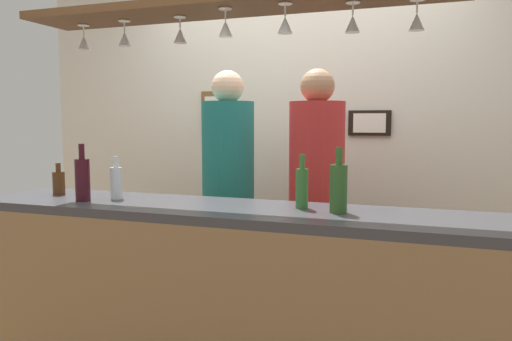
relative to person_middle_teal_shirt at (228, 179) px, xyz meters
name	(u,v)px	position (x,y,z in m)	size (l,w,h in m)	color
back_wall	(300,141)	(0.30, 0.69, 0.22)	(4.40, 0.06, 2.60)	silver
bar_counter	(213,284)	(0.30, -0.92, -0.38)	(2.70, 0.55, 1.04)	#38383D
overhead_glass_rack	(228,6)	(0.30, -0.71, 0.93)	(2.20, 0.36, 0.04)	brown
hanging_wineglass_far_left	(84,42)	(-0.58, -0.65, 0.81)	(0.07, 0.07, 0.13)	silver
hanging_wineglass_left	(125,38)	(-0.30, -0.68, 0.81)	(0.07, 0.07, 0.13)	silver
hanging_wineglass_center_left	(180,35)	(0.02, -0.67, 0.81)	(0.07, 0.07, 0.13)	silver
hanging_wineglass_center	(226,28)	(0.31, -0.77, 0.81)	(0.07, 0.07, 0.13)	silver
hanging_wineglass_center_right	(285,24)	(0.60, -0.77, 0.81)	(0.07, 0.07, 0.13)	silver
hanging_wineglass_right	(353,23)	(0.90, -0.69, 0.81)	(0.07, 0.07, 0.13)	silver
hanging_wineglass_far_right	(417,21)	(1.17, -0.64, 0.81)	(0.07, 0.07, 0.13)	silver
person_middle_teal_shirt	(228,179)	(0.00, 0.00, 0.00)	(0.34, 0.34, 1.78)	#2D334C
person_right_red_shirt	(316,183)	(0.59, 0.00, -0.01)	(0.34, 0.34, 1.77)	#2D334C
bottle_soda_clear	(116,182)	(-0.34, -0.74, 0.05)	(0.06, 0.06, 0.23)	silver
bottle_champagne_green	(339,187)	(0.85, -0.74, 0.08)	(0.08, 0.08, 0.30)	#2D5623
bottle_beer_green_import	(302,187)	(0.67, -0.68, 0.06)	(0.06, 0.06, 0.26)	#336B2D
bottle_wine_dark_red	(83,179)	(-0.47, -0.85, 0.08)	(0.08, 0.08, 0.30)	#380F19
bottle_beer_brown_stubby	(59,182)	(-0.75, -0.71, 0.03)	(0.07, 0.07, 0.18)	#512D14
picture_frame_lower_pair	(369,123)	(0.83, 0.64, 0.36)	(0.30, 0.02, 0.18)	black
picture_frame_caricature	(217,113)	(-0.36, 0.64, 0.44)	(0.26, 0.02, 0.34)	brown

